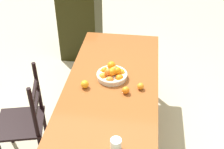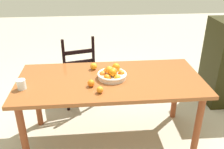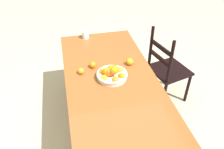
{
  "view_description": "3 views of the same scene",
  "coord_description": "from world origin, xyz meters",
  "px_view_note": "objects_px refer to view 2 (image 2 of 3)",
  "views": [
    {
      "loc": [
        -2.17,
        -0.28,
        2.35
      ],
      "look_at": [
        0.02,
        0.01,
        0.78
      ],
      "focal_mm": 46.72,
      "sensor_mm": 36.0,
      "label": 1
    },
    {
      "loc": [
        -0.18,
        -2.14,
        1.85
      ],
      "look_at": [
        0.02,
        0.01,
        0.78
      ],
      "focal_mm": 39.54,
      "sensor_mm": 36.0,
      "label": 2
    },
    {
      "loc": [
        1.66,
        -0.36,
        2.05
      ],
      "look_at": [
        0.02,
        0.01,
        0.78
      ],
      "focal_mm": 36.65,
      "sensor_mm": 36.0,
      "label": 3
    }
  ],
  "objects_px": {
    "chair_near_window": "(78,73)",
    "orange_loose_0": "(94,66)",
    "fruit_bowl": "(112,74)",
    "drinking_glass": "(21,84)",
    "dining_table": "(110,86)",
    "orange_loose_2": "(91,83)",
    "orange_loose_1": "(100,90)"
  },
  "relations": [
    {
      "from": "orange_loose_2",
      "to": "drinking_glass",
      "type": "xyz_separation_m",
      "value": [
        -0.63,
        0.01,
        0.01
      ]
    },
    {
      "from": "dining_table",
      "to": "orange_loose_0",
      "type": "xyz_separation_m",
      "value": [
        -0.16,
        0.23,
        0.12
      ]
    },
    {
      "from": "chair_near_window",
      "to": "orange_loose_1",
      "type": "relative_size",
      "value": 15.92
    },
    {
      "from": "orange_loose_0",
      "to": "drinking_glass",
      "type": "xyz_separation_m",
      "value": [
        -0.66,
        -0.36,
        0.01
      ]
    },
    {
      "from": "dining_table",
      "to": "drinking_glass",
      "type": "xyz_separation_m",
      "value": [
        -0.81,
        -0.13,
        0.13
      ]
    },
    {
      "from": "orange_loose_2",
      "to": "drinking_glass",
      "type": "bearing_deg",
      "value": 179.03
    },
    {
      "from": "orange_loose_0",
      "to": "drinking_glass",
      "type": "distance_m",
      "value": 0.75
    },
    {
      "from": "orange_loose_2",
      "to": "fruit_bowl",
      "type": "bearing_deg",
      "value": 34.6
    },
    {
      "from": "dining_table",
      "to": "orange_loose_0",
      "type": "relative_size",
      "value": 25.35
    },
    {
      "from": "fruit_bowl",
      "to": "orange_loose_0",
      "type": "distance_m",
      "value": 0.29
    },
    {
      "from": "dining_table",
      "to": "chair_near_window",
      "type": "height_order",
      "value": "chair_near_window"
    },
    {
      "from": "fruit_bowl",
      "to": "orange_loose_1",
      "type": "distance_m",
      "value": 0.3
    },
    {
      "from": "chair_near_window",
      "to": "drinking_glass",
      "type": "distance_m",
      "value": 1.06
    },
    {
      "from": "orange_loose_0",
      "to": "drinking_glass",
      "type": "bearing_deg",
      "value": -151.45
    },
    {
      "from": "chair_near_window",
      "to": "orange_loose_0",
      "type": "height_order",
      "value": "chair_near_window"
    },
    {
      "from": "fruit_bowl",
      "to": "orange_loose_0",
      "type": "xyz_separation_m",
      "value": [
        -0.17,
        0.23,
        -0.01
      ]
    },
    {
      "from": "fruit_bowl",
      "to": "chair_near_window",
      "type": "bearing_deg",
      "value": 116.22
    },
    {
      "from": "orange_loose_0",
      "to": "drinking_glass",
      "type": "height_order",
      "value": "drinking_glass"
    },
    {
      "from": "orange_loose_2",
      "to": "drinking_glass",
      "type": "relative_size",
      "value": 0.72
    },
    {
      "from": "orange_loose_1",
      "to": "drinking_glass",
      "type": "bearing_deg",
      "value": 169.04
    },
    {
      "from": "dining_table",
      "to": "fruit_bowl",
      "type": "bearing_deg",
      "value": 13.6
    },
    {
      "from": "fruit_bowl",
      "to": "orange_loose_2",
      "type": "height_order",
      "value": "fruit_bowl"
    },
    {
      "from": "fruit_bowl",
      "to": "orange_loose_2",
      "type": "xyz_separation_m",
      "value": [
        -0.21,
        -0.14,
        -0.02
      ]
    },
    {
      "from": "drinking_glass",
      "to": "orange_loose_2",
      "type": "bearing_deg",
      "value": -0.97
    },
    {
      "from": "dining_table",
      "to": "orange_loose_2",
      "type": "distance_m",
      "value": 0.26
    },
    {
      "from": "dining_table",
      "to": "orange_loose_2",
      "type": "relative_size",
      "value": 27.75
    },
    {
      "from": "orange_loose_1",
      "to": "orange_loose_2",
      "type": "distance_m",
      "value": 0.15
    },
    {
      "from": "chair_near_window",
      "to": "orange_loose_0",
      "type": "relative_size",
      "value": 13.43
    },
    {
      "from": "chair_near_window",
      "to": "drinking_glass",
      "type": "relative_size",
      "value": 10.52
    },
    {
      "from": "chair_near_window",
      "to": "fruit_bowl",
      "type": "xyz_separation_m",
      "value": [
        0.38,
        -0.76,
        0.35
      ]
    },
    {
      "from": "dining_table",
      "to": "drinking_glass",
      "type": "height_order",
      "value": "drinking_glass"
    },
    {
      "from": "dining_table",
      "to": "fruit_bowl",
      "type": "height_order",
      "value": "fruit_bowl"
    }
  ]
}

